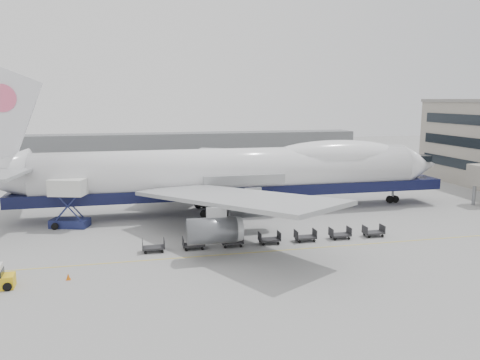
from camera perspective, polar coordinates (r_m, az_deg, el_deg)
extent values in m
plane|color=gray|center=(54.57, 1.60, -6.75)|extent=(260.00, 260.00, 0.00)
cube|color=gold|center=(49.05, 3.36, -8.68)|extent=(60.00, 0.15, 0.01)
cylinder|color=slate|center=(77.76, 26.62, -1.65)|extent=(0.50, 0.50, 3.00)
cube|color=slate|center=(121.27, -11.35, 3.93)|extent=(110.00, 8.00, 7.00)
cylinder|color=white|center=(64.74, -1.02, 1.07)|extent=(52.00, 6.40, 6.40)
cube|color=black|center=(65.39, -0.16, -1.12)|extent=(60.00, 5.76, 1.50)
cone|color=white|center=(76.11, 20.88, 1.74)|extent=(6.00, 6.40, 6.40)
ellipsoid|color=white|center=(69.37, 11.70, 2.92)|extent=(20.67, 5.78, 4.56)
cylinder|color=#FD628A|center=(64.50, -27.01, 8.90)|extent=(3.40, 0.30, 3.40)
cube|color=#9EA0A3|center=(50.49, -1.03, -2.13)|extent=(20.35, 26.74, 2.26)
cube|color=#9EA0A3|center=(78.28, -5.32, 2.11)|extent=(20.35, 26.74, 2.26)
cylinder|color=#595B60|center=(82.91, -7.79, 0.95)|extent=(4.80, 2.60, 2.60)
cylinder|color=#595B60|center=(74.88, -2.59, 0.08)|extent=(4.80, 2.60, 2.60)
cylinder|color=#595B60|center=(55.70, 1.10, -3.31)|extent=(4.80, 2.60, 2.60)
cylinder|color=#595B60|center=(45.98, -3.49, -6.17)|extent=(4.80, 2.60, 2.60)
cylinder|color=slate|center=(74.69, 18.12, -1.71)|extent=(0.36, 0.36, 2.50)
cylinder|color=black|center=(74.83, 18.09, -2.24)|extent=(1.10, 0.45, 1.10)
cylinder|color=slate|center=(62.15, -3.16, -3.50)|extent=(0.36, 0.36, 2.50)
cylinder|color=black|center=(62.32, -3.15, -4.13)|extent=(1.10, 0.45, 1.10)
cylinder|color=slate|center=(67.93, -4.01, -2.36)|extent=(0.36, 0.36, 2.50)
cylinder|color=black|center=(68.08, -4.00, -2.93)|extent=(1.10, 0.45, 1.10)
cube|color=#191F4C|center=(61.55, -20.02, -4.94)|extent=(5.00, 3.41, 1.00)
cube|color=silver|center=(60.61, -20.27, -0.82)|extent=(4.70, 3.48, 2.01)
cube|color=#191F4C|center=(60.06, -20.26, -3.06)|extent=(3.16, 1.05, 3.60)
cube|color=#191F4C|center=(62.00, -20.03, -2.65)|extent=(3.16, 1.05, 3.60)
cube|color=slate|center=(62.03, -20.10, -0.58)|extent=(2.41, 1.68, 0.15)
cylinder|color=black|center=(60.94, -21.65, -5.28)|extent=(0.82, 0.32, 0.82)
cylinder|color=black|center=(62.68, -21.41, -4.85)|extent=(0.82, 0.32, 0.82)
cylinder|color=black|center=(60.50, -18.57, -5.20)|extent=(0.82, 0.32, 0.82)
cylinder|color=black|center=(62.26, -18.41, -4.77)|extent=(0.82, 0.32, 0.82)
cylinder|color=black|center=(43.81, -26.49, -11.56)|extent=(0.71, 0.30, 0.71)
cylinder|color=black|center=(45.01, -26.10, -10.96)|extent=(0.71, 0.30, 0.71)
cone|color=#D6600B|center=(44.25, -20.21, -10.99)|extent=(0.38, 0.38, 0.59)
cube|color=#D6600B|center=(44.35, -20.19, -11.32)|extent=(0.40, 0.40, 0.03)
cube|color=#2D2D30|center=(49.53, -10.50, -8.10)|extent=(2.30, 1.35, 0.18)
cube|color=#2D2D30|center=(49.39, -11.80, -7.72)|extent=(0.08, 1.35, 0.90)
cube|color=#2D2D30|center=(49.46, -9.23, -7.61)|extent=(0.08, 1.35, 0.90)
cylinder|color=black|center=(49.08, -11.46, -8.67)|extent=(0.30, 0.12, 0.30)
cylinder|color=black|center=(50.13, -11.50, -8.28)|extent=(0.30, 0.12, 0.30)
cylinder|color=black|center=(49.14, -9.46, -8.59)|extent=(0.30, 0.12, 0.30)
cylinder|color=black|center=(50.18, -9.54, -8.20)|extent=(0.30, 0.12, 0.30)
cube|color=#2D2D30|center=(49.84, -5.69, -7.87)|extent=(2.30, 1.35, 0.18)
cube|color=#2D2D30|center=(49.61, -6.96, -7.50)|extent=(0.08, 1.35, 0.90)
cube|color=#2D2D30|center=(49.86, -4.43, -7.36)|extent=(0.08, 1.35, 0.90)
cylinder|color=black|center=(49.32, -6.59, -8.45)|extent=(0.30, 0.12, 0.30)
cylinder|color=black|center=(50.36, -6.73, -8.06)|extent=(0.30, 0.12, 0.30)
cylinder|color=black|center=(49.52, -4.61, -8.34)|extent=(0.30, 0.12, 0.30)
cylinder|color=black|center=(50.56, -4.79, -7.96)|extent=(0.30, 0.12, 0.30)
cube|color=#2D2D30|center=(50.49, -0.97, -7.59)|extent=(2.30, 1.35, 0.18)
cube|color=#2D2D30|center=(50.16, -2.21, -7.23)|extent=(0.08, 1.35, 0.90)
cube|color=#2D2D30|center=(50.60, 0.26, -7.08)|extent=(0.08, 1.35, 0.90)
cylinder|color=black|center=(49.90, -1.80, -8.16)|extent=(0.30, 0.12, 0.30)
cylinder|color=black|center=(50.93, -2.04, -7.79)|extent=(0.30, 0.12, 0.30)
cylinder|color=black|center=(50.24, 0.12, -8.04)|extent=(0.30, 0.12, 0.30)
cylinder|color=black|center=(51.26, -0.16, -7.67)|extent=(0.30, 0.12, 0.30)
cube|color=#2D2D30|center=(51.46, 3.60, -7.27)|extent=(2.30, 1.35, 0.18)
cube|color=#2D2D30|center=(51.05, 2.41, -6.93)|extent=(0.08, 1.35, 0.90)
cube|color=#2D2D30|center=(51.66, 4.78, -6.75)|extent=(0.08, 1.35, 0.90)
cylinder|color=black|center=(50.82, 2.84, -7.84)|extent=(0.30, 0.12, 0.30)
cylinder|color=black|center=(51.83, 2.51, -7.48)|extent=(0.30, 0.12, 0.30)
cylinder|color=black|center=(51.29, 4.69, -7.69)|extent=(0.30, 0.12, 0.30)
cylinder|color=black|center=(52.29, 4.32, -7.34)|extent=(0.30, 0.12, 0.30)
cube|color=#2D2D30|center=(52.74, 7.96, -6.92)|extent=(2.30, 1.35, 0.18)
cube|color=#2D2D30|center=(52.26, 6.83, -6.59)|extent=(0.08, 1.35, 0.90)
cube|color=#2D2D30|center=(53.02, 9.09, -6.41)|extent=(0.08, 1.35, 0.90)
cylinder|color=black|center=(52.05, 7.28, -7.48)|extent=(0.30, 0.12, 0.30)
cylinder|color=black|center=(53.04, 6.87, -7.14)|extent=(0.30, 0.12, 0.30)
cylinder|color=black|center=(52.64, 9.03, -7.32)|extent=(0.30, 0.12, 0.30)
cylinder|color=black|center=(53.62, 8.60, -6.99)|extent=(0.30, 0.12, 0.30)
cube|color=#2D2D30|center=(54.31, 12.08, -6.55)|extent=(2.30, 1.35, 0.18)
cube|color=#2D2D30|center=(53.76, 11.03, -6.24)|extent=(0.08, 1.35, 0.90)
cube|color=#2D2D30|center=(54.67, 13.15, -6.05)|extent=(0.08, 1.35, 0.90)
cylinder|color=black|center=(53.58, 11.49, -7.09)|extent=(0.30, 0.12, 0.30)
cylinder|color=black|center=(54.54, 11.01, -6.77)|extent=(0.30, 0.12, 0.30)
cylinder|color=black|center=(54.28, 13.14, -6.93)|extent=(0.30, 0.12, 0.30)
cylinder|color=black|center=(55.23, 12.64, -6.62)|extent=(0.30, 0.12, 0.30)
cube|color=#2D2D30|center=(56.15, 15.95, -6.17)|extent=(2.30, 1.35, 0.18)
cube|color=#2D2D30|center=(55.53, 14.97, -5.88)|extent=(0.08, 1.35, 0.90)
cube|color=#2D2D30|center=(56.57, 16.95, -5.68)|extent=(0.08, 1.35, 0.90)
cylinder|color=black|center=(55.37, 15.43, -6.70)|extent=(0.30, 0.12, 0.30)
cylinder|color=black|center=(56.30, 14.90, -6.40)|extent=(0.30, 0.12, 0.30)
cylinder|color=black|center=(56.18, 16.97, -6.53)|extent=(0.30, 0.12, 0.30)
cylinder|color=black|center=(57.09, 16.42, -6.24)|extent=(0.30, 0.12, 0.30)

